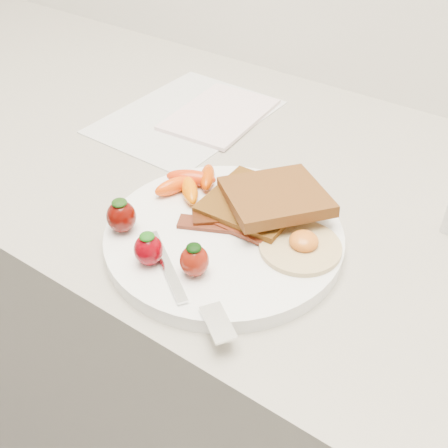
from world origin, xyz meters
The scene contains 11 objects.
counter centered at (0.00, 1.70, 0.45)m, with size 2.00×0.60×0.90m, color gray.
plate centered at (-0.02, 1.55, 0.91)m, with size 0.27×0.27×0.02m, color white.
toast_lower centered at (-0.01, 1.61, 0.93)m, with size 0.10×0.10×0.01m, color #3C1D06.
toast_upper centered at (0.01, 1.62, 0.94)m, with size 0.11×0.11×0.01m, color #4F240D.
fried_egg centered at (0.07, 1.58, 0.92)m, with size 0.12×0.12×0.02m.
bacon_strips centered at (-0.02, 1.56, 0.92)m, with size 0.10×0.08×0.01m.
baby_carrots centered at (-0.10, 1.60, 0.93)m, with size 0.07×0.09×0.02m.
strawberries centered at (-0.06, 1.48, 0.94)m, with size 0.14×0.06×0.04m.
fork centered at (0.01, 1.46, 0.92)m, with size 0.17×0.09×0.00m.
paper_sheet centered at (-0.24, 1.77, 0.90)m, with size 0.20×0.27×0.00m, color silver.
notepad centered at (-0.20, 1.80, 0.91)m, with size 0.12×0.18×0.01m, color silver.
Camera 1 is at (0.26, 1.16, 1.32)m, focal length 45.00 mm.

